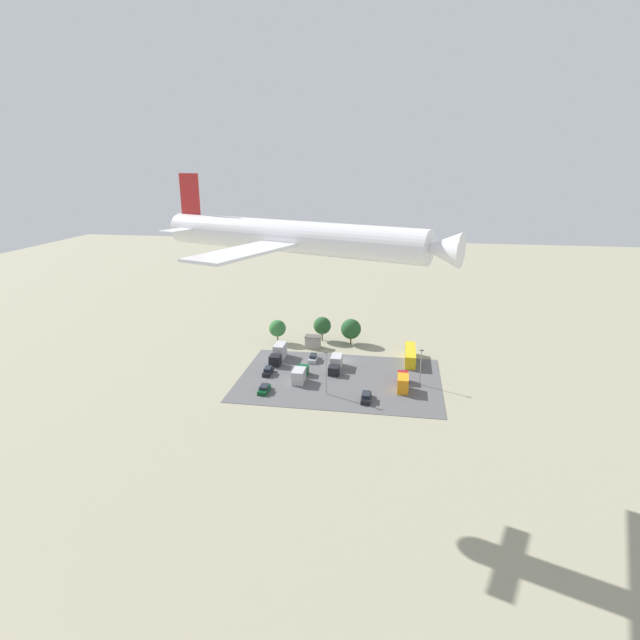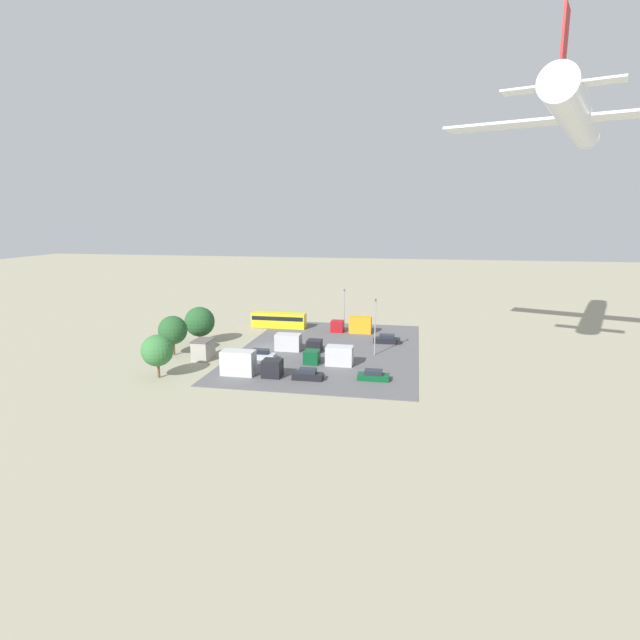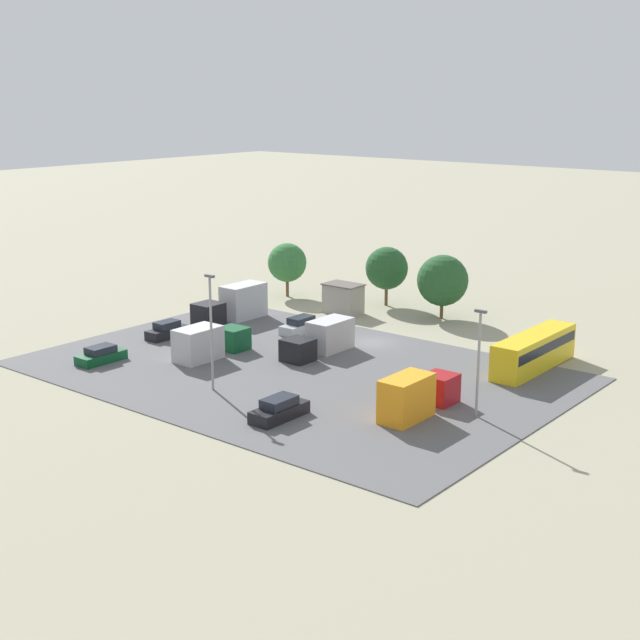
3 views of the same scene
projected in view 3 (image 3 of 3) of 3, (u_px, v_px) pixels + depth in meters
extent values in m
plane|color=gray|center=(373.00, 343.00, 84.88)|extent=(400.00, 400.00, 0.00)
cube|color=#565659|center=(295.00, 371.00, 76.29)|extent=(44.58, 30.34, 0.08)
cube|color=#9E998E|center=(343.00, 299.00, 95.92)|extent=(3.84, 2.60, 3.11)
cube|color=#59514C|center=(343.00, 284.00, 95.52)|extent=(4.08, 2.84, 0.12)
cube|color=gold|center=(534.00, 351.00, 76.41)|extent=(2.51, 11.30, 3.08)
cube|color=black|center=(534.00, 345.00, 76.27)|extent=(2.55, 10.85, 0.86)
cube|color=#ADB2B7|center=(301.00, 328.00, 88.30)|extent=(1.83, 4.75, 0.91)
cube|color=#1E232D|center=(301.00, 320.00, 88.11)|extent=(1.54, 2.66, 0.67)
cube|color=#0C4723|center=(101.00, 357.00, 78.53)|extent=(1.90, 4.41, 0.84)
cube|color=#1E232D|center=(101.00, 349.00, 78.35)|extent=(1.60, 2.47, 0.61)
cube|color=black|center=(167.00, 333.00, 86.35)|extent=(1.71, 4.30, 0.93)
cube|color=#1E232D|center=(167.00, 325.00, 86.15)|extent=(1.44, 2.41, 0.69)
cube|color=black|center=(279.00, 412.00, 64.95)|extent=(1.92, 4.78, 0.93)
cube|color=#1E232D|center=(279.00, 402.00, 64.75)|extent=(1.61, 2.67, 0.68)
cube|color=#0C4723|center=(233.00, 338.00, 82.22)|extent=(2.55, 2.32, 2.08)
cube|color=#B2B2B7|center=(198.00, 344.00, 78.80)|extent=(2.55, 4.13, 2.98)
cube|color=black|center=(298.00, 350.00, 78.69)|extent=(2.49, 2.43, 2.00)
cube|color=#B2B2B7|center=(330.00, 335.00, 82.03)|extent=(2.49, 4.32, 2.86)
cube|color=black|center=(209.00, 315.00, 89.91)|extent=(2.52, 2.70, 2.50)
cube|color=#B2B2B7|center=(243.00, 301.00, 93.62)|extent=(2.52, 4.81, 3.57)
cube|color=maroon|center=(440.00, 389.00, 68.08)|extent=(2.30, 2.44, 2.27)
cube|color=orange|center=(406.00, 398.00, 64.49)|extent=(2.30, 4.34, 3.24)
cylinder|color=brown|center=(287.00, 287.00, 103.93)|extent=(0.36, 0.36, 2.32)
sphere|color=#337038|center=(287.00, 262.00, 103.22)|extent=(4.52, 4.52, 4.52)
cylinder|color=brown|center=(386.00, 295.00, 99.52)|extent=(0.36, 0.36, 2.45)
sphere|color=#235128|center=(387.00, 268.00, 98.77)|extent=(4.75, 4.75, 4.75)
cylinder|color=brown|center=(442.00, 309.00, 93.86)|extent=(0.36, 0.36, 2.06)
sphere|color=#235128|center=(443.00, 280.00, 93.10)|extent=(5.38, 5.38, 5.38)
cylinder|color=gray|center=(211.00, 335.00, 70.24)|extent=(0.20, 0.20, 9.11)
cube|color=#4C4C51|center=(210.00, 276.00, 69.06)|extent=(0.90, 0.28, 0.20)
cylinder|color=gray|center=(478.00, 366.00, 64.53)|extent=(0.20, 0.20, 7.78)
cube|color=#4C4C51|center=(481.00, 311.00, 63.51)|extent=(0.90, 0.28, 0.20)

